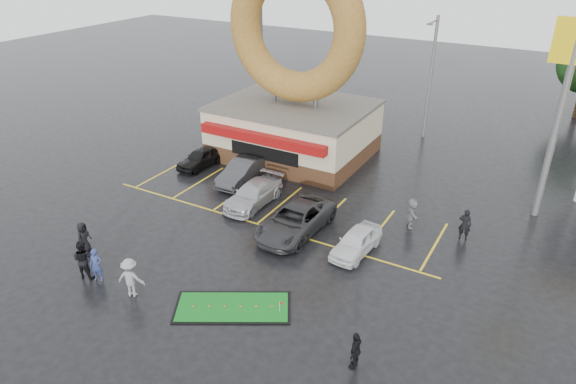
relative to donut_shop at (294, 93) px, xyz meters
The scene contains 19 objects.
ground 14.04m from the donut_shop, 76.98° to the right, with size 120.00×120.00×0.00m, color black.
donut_shop is the anchor object (origin of this frame).
shell_sign 16.29m from the donut_shop, ahead, with size 2.20×0.36×10.60m.
streetlight_left 9.87m from the donut_shop, 135.22° to the left, with size 0.40×2.21×9.00m.
streetlight_mid 10.59m from the donut_shop, 48.62° to the left, with size 0.40×2.21×9.00m.
car_black 7.66m from the donut_shop, 131.44° to the right, with size 1.50×3.73×1.27m, color black.
car_dgrey 6.72m from the donut_shop, 96.55° to the right, with size 1.52×4.37×1.44m, color #2F2F32.
car_silver 8.76m from the donut_shop, 78.28° to the right, with size 1.82×4.47×1.30m, color #ABACB0.
car_grey 11.28m from the donut_shop, 60.61° to the right, with size 2.46×5.34×1.49m, color #2F2F32.
car_white 13.45m from the donut_shop, 47.32° to the right, with size 1.44×3.57×1.22m, color white.
person_blue 17.76m from the donut_shop, 91.85° to the right, with size 0.59×0.39×1.62m, color navy.
person_blackjkt 17.86m from the donut_shop, 94.14° to the right, with size 0.93×0.73×1.92m, color black.
person_hoodie 17.83m from the donut_shop, 84.75° to the right, with size 1.19×0.69×1.85m, color gray.
person_bystander 16.68m from the donut_shop, 100.50° to the right, with size 0.78×0.51×1.60m, color black.
person_cameraman 20.48m from the donut_shop, 54.72° to the right, with size 0.91×0.38×1.55m, color black.
person_walker_near 12.35m from the donut_shop, 29.07° to the right, with size 1.57×0.50×1.69m, color gray.
person_walker_far 14.67m from the donut_shop, 23.19° to the right, with size 0.63×0.41×1.72m, color black.
dumpster 5.98m from the donut_shop, 167.85° to the left, with size 1.80×1.20×1.30m, color #1A441E.
putting_green 17.58m from the donut_shop, 69.78° to the right, with size 5.27×4.22×0.61m.
Camera 1 is at (13.34, -16.70, 14.19)m, focal length 32.00 mm.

